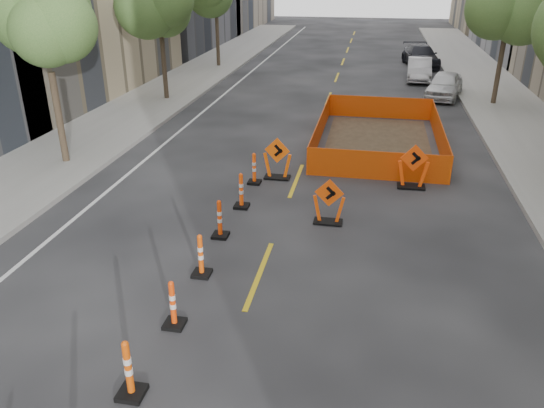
% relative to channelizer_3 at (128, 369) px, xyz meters
% --- Properties ---
extents(ground_plane, '(140.00, 140.00, 0.00)m').
position_rel_channelizer_3_xyz_m(ground_plane, '(1.33, 0.13, -0.56)').
color(ground_plane, black).
extents(sidewalk_left, '(4.00, 90.00, 0.15)m').
position_rel_channelizer_3_xyz_m(sidewalk_left, '(-7.67, 12.13, -0.49)').
color(sidewalk_left, gray).
rests_on(sidewalk_left, ground).
extents(tree_l_b, '(2.80, 2.80, 5.95)m').
position_rel_channelizer_3_xyz_m(tree_l_b, '(-7.07, 10.13, 3.96)').
color(tree_l_b, '#382B1E').
rests_on(tree_l_b, ground).
extents(tree_l_c, '(2.80, 2.80, 5.95)m').
position_rel_channelizer_3_xyz_m(tree_l_c, '(-7.07, 20.13, 3.96)').
color(tree_l_c, '#382B1E').
rests_on(tree_l_c, ground).
extents(tree_r_c, '(2.80, 2.80, 5.95)m').
position_rel_channelizer_3_xyz_m(tree_r_c, '(9.73, 22.13, 3.96)').
color(tree_r_c, '#382B1E').
rests_on(tree_r_c, ground).
extents(channelizer_3, '(0.44, 0.44, 1.13)m').
position_rel_channelizer_3_xyz_m(channelizer_3, '(0.00, 0.00, 0.00)').
color(channelizer_3, '#DB4C09').
rests_on(channelizer_3, ground).
extents(channelizer_4, '(0.41, 0.41, 1.04)m').
position_rel_channelizer_3_xyz_m(channelizer_4, '(0.05, 1.92, -0.04)').
color(channelizer_4, '#EE3F0A').
rests_on(channelizer_4, ground).
extents(channelizer_5, '(0.42, 0.42, 1.06)m').
position_rel_channelizer_3_xyz_m(channelizer_5, '(0.01, 3.85, -0.03)').
color(channelizer_5, '#E34A09').
rests_on(channelizer_5, ground).
extents(channelizer_6, '(0.42, 0.42, 1.06)m').
position_rel_channelizer_3_xyz_m(channelizer_6, '(-0.08, 5.77, -0.03)').
color(channelizer_6, red).
rests_on(channelizer_6, ground).
extents(channelizer_7, '(0.43, 0.43, 1.08)m').
position_rel_channelizer_3_xyz_m(channelizer_7, '(0.03, 7.69, -0.02)').
color(channelizer_7, '#FF490A').
rests_on(channelizer_7, ground).
extents(channelizer_8, '(0.42, 0.42, 1.05)m').
position_rel_channelizer_3_xyz_m(channelizer_8, '(-0.00, 9.62, -0.04)').
color(channelizer_8, '#FF4B0A').
rests_on(channelizer_8, ground).
extents(chevron_sign_left, '(1.02, 0.68, 1.43)m').
position_rel_channelizer_3_xyz_m(chevron_sign_left, '(0.66, 10.20, 0.15)').
color(chevron_sign_left, '#FF5B0A').
rests_on(chevron_sign_left, ground).
extents(chevron_sign_center, '(0.89, 0.54, 1.33)m').
position_rel_channelizer_3_xyz_m(chevron_sign_center, '(2.66, 7.13, 0.10)').
color(chevron_sign_center, '#E34709').
rests_on(chevron_sign_center, ground).
extents(chevron_sign_right, '(1.06, 0.74, 1.47)m').
position_rel_channelizer_3_xyz_m(chevron_sign_right, '(5.08, 10.19, 0.17)').
color(chevron_sign_right, '#F7450A').
rests_on(chevron_sign_right, ground).
extents(safety_fence, '(4.74, 8.02, 1.00)m').
position_rel_channelizer_3_xyz_m(safety_fence, '(3.98, 14.69, -0.06)').
color(safety_fence, '#EF590C').
rests_on(safety_fence, ground).
extents(parked_car_near, '(2.56, 4.30, 1.37)m').
position_rel_channelizer_3_xyz_m(parked_car_near, '(7.41, 23.51, 0.12)').
color(parked_car_near, silver).
rests_on(parked_car_near, ground).
extents(parked_car_mid, '(1.58, 4.08, 1.33)m').
position_rel_channelizer_3_xyz_m(parked_car_mid, '(6.37, 28.14, 0.10)').
color(parked_car_mid, '#A6A4AA').
rests_on(parked_car_mid, ground).
extents(parked_car_far, '(2.67, 5.17, 1.43)m').
position_rel_channelizer_3_xyz_m(parked_car_far, '(6.78, 33.22, 0.15)').
color(parked_car_far, black).
rests_on(parked_car_far, ground).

